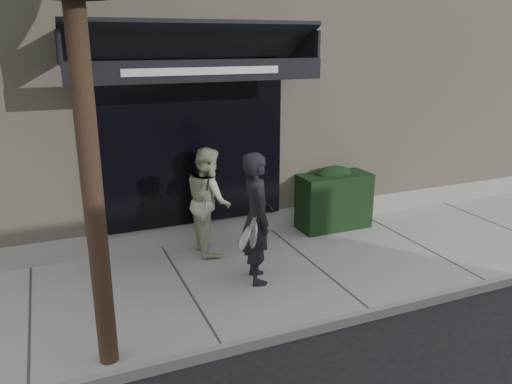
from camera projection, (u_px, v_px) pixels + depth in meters
name	position (u px, v px, depth m)	size (l,w,h in m)	color
ground	(312.00, 270.00, 7.73)	(80.00, 80.00, 0.00)	black
sidewalk	(312.00, 266.00, 7.71)	(20.00, 3.00, 0.12)	#9C9B96
curb	(371.00, 314.00, 6.34)	(20.00, 0.10, 0.14)	gray
building_facade	(209.00, 71.00, 11.29)	(14.30, 8.04, 5.64)	tan
hedge	(332.00, 198.00, 9.05)	(1.30, 0.70, 1.14)	black
pedestrian_front	(257.00, 218.00, 6.89)	(0.71, 0.89, 1.86)	black
pedestrian_back	(209.00, 200.00, 7.89)	(0.67, 0.89, 1.71)	#BDBE98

